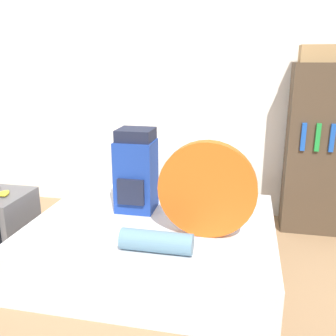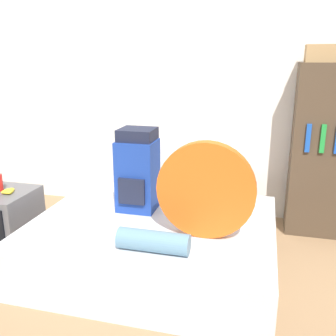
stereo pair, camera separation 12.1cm
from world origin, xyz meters
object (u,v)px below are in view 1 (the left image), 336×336
Objects in this scene: tent_bag at (207,190)px; cardboard_box at (323,54)px; sleeping_roll at (156,241)px; bookshelf at (320,150)px; backpack at (136,171)px.

cardboard_box reaches higher than tent_bag.
bookshelf is (1.23, 1.44, 0.35)m from sleeping_roll.
tent_bag is at bearing -127.17° from cardboard_box.
cardboard_box is (0.88, 1.15, 0.95)m from tent_bag.
tent_bag is at bearing 46.92° from sleeping_roll.
cardboard_box reaches higher than backpack.
sleeping_roll is at bearing -63.61° from backpack.
tent_bag reaches higher than sleeping_roll.
cardboard_box reaches higher than sleeping_roll.
tent_bag is 1.81× the size of cardboard_box.
cardboard_box is (-0.06, 0.03, 0.88)m from bookshelf.
bookshelf reaches higher than tent_bag.
cardboard_box is at bearing 51.47° from sleeping_roll.
bookshelf is at bearing -27.22° from cardboard_box.
cardboard_box reaches higher than bookshelf.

